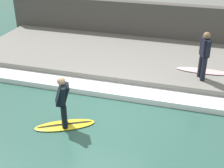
% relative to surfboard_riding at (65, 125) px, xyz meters
% --- Properties ---
extents(ground_plane, '(28.00, 28.00, 0.00)m').
position_rel_surfboard_riding_xyz_m(ground_plane, '(0.73, -0.93, -0.03)').
color(ground_plane, '#2D564C').
extents(concrete_ledge, '(4.40, 12.78, 0.37)m').
position_rel_surfboard_riding_xyz_m(concrete_ledge, '(4.79, -0.93, 0.16)').
color(concrete_ledge, slate).
rests_on(concrete_ledge, ground_plane).
extents(back_wall, '(0.50, 13.42, 1.88)m').
position_rel_surfboard_riding_xyz_m(back_wall, '(7.24, -0.93, 0.91)').
color(back_wall, '#474442').
rests_on(back_wall, ground_plane).
extents(wave_foam_crest, '(0.79, 12.14, 0.18)m').
position_rel_surfboard_riding_xyz_m(wave_foam_crest, '(2.19, -0.93, 0.06)').
color(wave_foam_crest, silver).
rests_on(wave_foam_crest, ground_plane).
extents(surfboard_riding, '(1.24, 1.72, 0.07)m').
position_rel_surfboard_riding_xyz_m(surfboard_riding, '(0.00, 0.00, 0.00)').
color(surfboard_riding, yellow).
rests_on(surfboard_riding, ground_plane).
extents(surfer_riding, '(0.53, 0.53, 1.48)m').
position_rel_surfboard_riding_xyz_m(surfer_riding, '(-0.00, 0.00, 0.85)').
color(surfer_riding, black).
rests_on(surfer_riding, surfboard_riding).
extents(surfer_waiting_near, '(0.52, 0.36, 1.63)m').
position_rel_surfboard_riding_xyz_m(surfer_waiting_near, '(3.36, -3.52, 1.26)').
color(surfer_waiting_near, black).
rests_on(surfer_waiting_near, concrete_ledge).
extents(surfboard_waiting_near, '(0.46, 1.86, 0.06)m').
position_rel_surfboard_riding_xyz_m(surfboard_waiting_near, '(3.92, -3.58, 0.37)').
color(surfboard_waiting_near, beige).
rests_on(surfboard_waiting_near, concrete_ledge).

